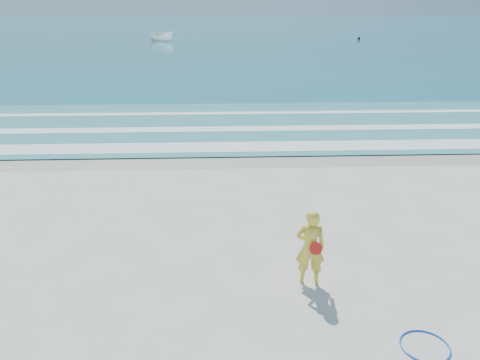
{
  "coord_description": "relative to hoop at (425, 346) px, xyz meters",
  "views": [
    {
      "loc": [
        -0.34,
        -8.13,
        5.66
      ],
      "look_at": [
        0.17,
        4.0,
        1.0
      ],
      "focal_mm": 35.0,
      "sensor_mm": 36.0,
      "label": 1
    }
  ],
  "objects": [
    {
      "name": "ocean",
      "position": [
        -3.17,
        106.68,
        0.0
      ],
      "size": [
        400.0,
        190.0,
        0.04
      ],
      "primitive_type": "cube",
      "color": "#19727F",
      "rests_on": "ground"
    },
    {
      "name": "wet_sand",
      "position": [
        -3.17,
        10.68,
        -0.01
      ],
      "size": [
        400.0,
        2.4,
        0.0
      ],
      "primitive_type": "cube",
      "color": "#B2A893",
      "rests_on": "ground"
    },
    {
      "name": "buoy",
      "position": [
        18.02,
        67.97,
        0.24
      ],
      "size": [
        0.43,
        0.43,
        0.43
      ],
      "primitive_type": "sphere",
      "color": "black",
      "rests_on": "ocean"
    },
    {
      "name": "foam_near",
      "position": [
        -3.17,
        11.98,
        0.04
      ],
      "size": [
        400.0,
        1.4,
        0.01
      ],
      "primitive_type": "cube",
      "color": "white",
      "rests_on": "shallow"
    },
    {
      "name": "foam_far",
      "position": [
        -3.17,
        18.18,
        0.04
      ],
      "size": [
        400.0,
        0.6,
        0.01
      ],
      "primitive_type": "cube",
      "color": "white",
      "rests_on": "shallow"
    },
    {
      "name": "ground",
      "position": [
        -3.17,
        1.68,
        -0.02
      ],
      "size": [
        400.0,
        400.0,
        0.0
      ],
      "primitive_type": "plane",
      "color": "silver",
      "rests_on": "ground"
    },
    {
      "name": "foam_mid",
      "position": [
        -3.17,
        14.88,
        0.04
      ],
      "size": [
        400.0,
        0.9,
        0.01
      ],
      "primitive_type": "cube",
      "color": "white",
      "rests_on": "shallow"
    },
    {
      "name": "shallow",
      "position": [
        -3.17,
        15.68,
        0.03
      ],
      "size": [
        400.0,
        10.0,
        0.01
      ],
      "primitive_type": "cube",
      "color": "#59B7AD",
      "rests_on": "ocean"
    },
    {
      "name": "hoop",
      "position": [
        0.0,
        0.0,
        0.0
      ],
      "size": [
        1.07,
        1.07,
        0.03
      ],
      "primitive_type": "torus",
      "rotation": [
        0.0,
        0.0,
        0.29
      ],
      "color": "blue",
      "rests_on": "ground"
    },
    {
      "name": "boat",
      "position": [
        -12.12,
        66.37,
        0.81
      ],
      "size": [
        4.32,
        2.86,
        1.56
      ],
      "primitive_type": "imported",
      "rotation": [
        0.0,
        0.0,
        1.21
      ],
      "color": "white",
      "rests_on": "ocean"
    },
    {
      "name": "woman",
      "position": [
        -1.68,
        2.09,
        0.84
      ],
      "size": [
        0.66,
        0.48,
        1.7
      ],
      "color": "yellow",
      "rests_on": "ground"
    }
  ]
}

